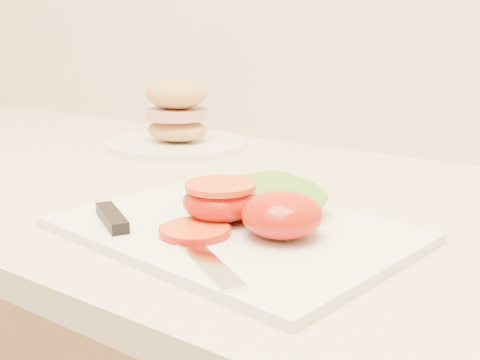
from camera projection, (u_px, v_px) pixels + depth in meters
The scene contains 7 objects.
cutting_board at pixel (234, 230), 0.61m from camera, with size 0.34×0.24×0.01m, color white.
tomato_half_dome at pixel (282, 214), 0.57m from camera, with size 0.08×0.08×0.04m, color red.
tomato_half_cut at pixel (221, 200), 0.62m from camera, with size 0.08×0.08×0.04m.
tomato_slice_0 at pixel (195, 231), 0.58m from camera, with size 0.07×0.07×0.01m, color orange.
lettuce_leaf_0 at pixel (268, 195), 0.66m from camera, with size 0.15×0.10×0.03m, color #5C9527.
knife at pixel (143, 230), 0.58m from camera, with size 0.24×0.10×0.01m.
sandwich_plate at pixel (177, 123), 1.03m from camera, with size 0.24×0.24×0.12m.
Camera 1 is at (-0.03, 1.08, 1.14)m, focal length 45.00 mm.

